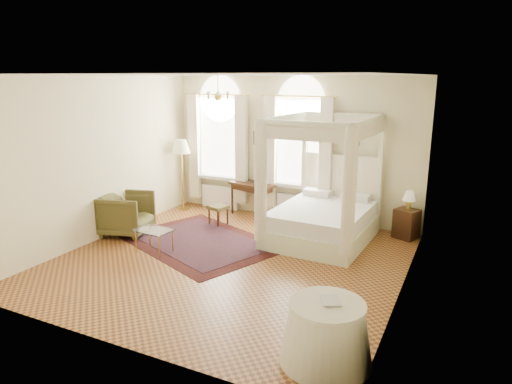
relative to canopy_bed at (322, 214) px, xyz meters
The scene contains 18 objects.
ground 2.18m from the canopy_bed, 123.51° to the right, with size 6.00×6.00×0.00m, color #9A602C.
room_walls 2.53m from the canopy_bed, 123.51° to the right, with size 6.00×6.00×6.00m.
window_left 3.39m from the canopy_bed, 159.92° to the left, with size 1.62×0.27×3.29m.
window_right 1.74m from the canopy_bed, 130.67° to the left, with size 1.62×0.27×3.29m.
chandelier 3.16m from the canopy_bed, 164.96° to the right, with size 0.51×0.45×0.50m.
wall_pictures 2.09m from the canopy_bed, 131.46° to the left, with size 2.54×0.03×0.39m.
canopy_bed is the anchor object (origin of this frame).
nightstand 1.81m from the canopy_bed, 30.51° to the left, with size 0.43×0.39×0.62m, color #33180D.
nightstand_lamp 1.85m from the canopy_bed, 31.93° to the left, with size 0.26×0.26×0.38m.
writing_desk 2.26m from the canopy_bed, 155.17° to the left, with size 1.19×0.84×0.81m.
laptop 2.26m from the canopy_bed, 151.73° to the left, with size 0.32×0.21×0.03m, color black.
stool 2.44m from the canopy_bed, behind, with size 0.48×0.48×0.45m.
armchair 4.12m from the canopy_bed, 159.67° to the right, with size 0.96×0.98×0.90m, color #47411E.
coffee_table 3.35m from the canopy_bed, 142.50° to the right, with size 0.70×0.51×0.46m.
floor_lamp 4.03m from the canopy_bed, behind, with size 0.46×0.46×1.77m.
oriental_rug 2.54m from the canopy_bed, 151.46° to the right, with size 3.73×3.25×0.01m.
side_table 4.14m from the canopy_bed, 71.24° to the right, with size 1.09×1.09×0.75m.
book 4.11m from the canopy_bed, 72.18° to the right, with size 0.21×0.28×0.03m, color black.
Camera 1 is at (3.83, -6.79, 3.27)m, focal length 32.00 mm.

